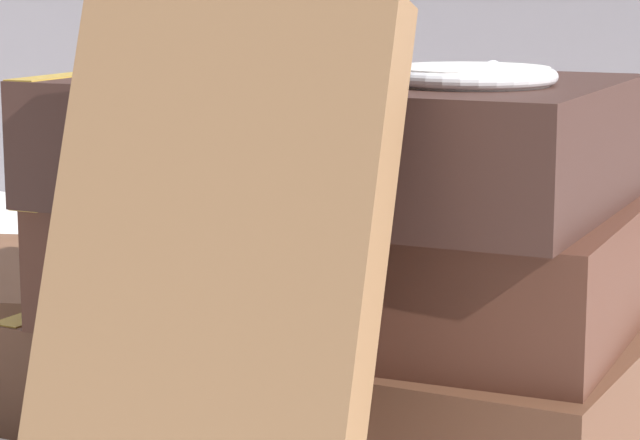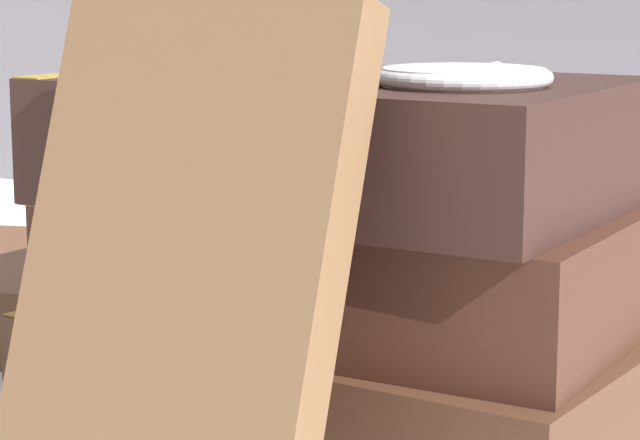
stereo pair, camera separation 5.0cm
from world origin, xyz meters
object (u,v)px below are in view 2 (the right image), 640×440
at_px(book_flat_middle, 353,256).
at_px(book_flat_top, 327,139).
at_px(book_flat_bottom, 346,367).
at_px(book_leaning_front, 176,291).
at_px(pocket_watch, 464,77).
at_px(reading_glasses, 422,315).

bearing_deg(book_flat_middle, book_flat_top, -110.26).
bearing_deg(book_flat_bottom, book_leaning_front, -82.35).
relative_size(book_flat_middle, book_flat_top, 1.02).
height_order(book_flat_top, pocket_watch, pocket_watch).
height_order(book_flat_middle, pocket_watch, pocket_watch).
bearing_deg(book_flat_bottom, reading_glasses, 108.63).
bearing_deg(book_flat_top, reading_glasses, 104.85).
distance_m(pocket_watch, reading_glasses, 0.24).
xyz_separation_m(book_flat_bottom, pocket_watch, (0.06, -0.03, 0.11)).
height_order(book_leaning_front, reading_glasses, book_leaning_front).
bearing_deg(pocket_watch, book_leaning_front, -117.76).
bearing_deg(reading_glasses, book_flat_bottom, -61.93).
height_order(book_leaning_front, pocket_watch, book_leaning_front).
bearing_deg(book_leaning_front, pocket_watch, 62.24).
bearing_deg(book_leaning_front, reading_glasses, 99.64).
bearing_deg(book_leaning_front, book_flat_middle, 91.98).
bearing_deg(book_flat_top, book_leaning_front, -83.39).
bearing_deg(pocket_watch, book_flat_bottom, 155.80).
bearing_deg(book_flat_top, book_flat_bottom, 84.83).
relative_size(book_leaning_front, pocket_watch, 2.65).
xyz_separation_m(book_flat_top, book_leaning_front, (0.01, -0.11, -0.03)).
height_order(book_flat_bottom, book_flat_middle, book_flat_middle).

